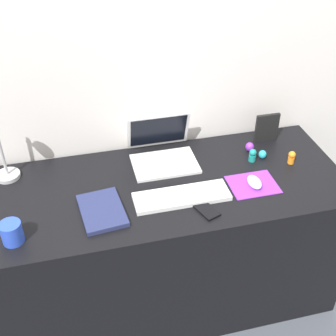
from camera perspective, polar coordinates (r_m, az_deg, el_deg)
name	(u,v)px	position (r m, az deg, el deg)	size (l,w,h in m)	color
ground_plane	(166,291)	(2.50, -0.31, -15.52)	(6.00, 6.00, 0.00)	#474C56
back_wall	(148,126)	(2.22, -2.62, 5.37)	(2.83, 0.05, 1.65)	silver
desk	(165,243)	(2.22, -0.35, -9.64)	(1.63, 0.65, 0.74)	black
laptop	(162,149)	(2.11, -0.79, 2.47)	(0.30, 0.28, 0.21)	white
keyboard	(182,197)	(1.89, 1.77, -3.68)	(0.41, 0.13, 0.02)	white
mousepad	(253,185)	(2.00, 10.81, -2.10)	(0.21, 0.17, 0.00)	purple
mouse	(254,182)	(1.99, 11.02, -1.78)	(0.06, 0.10, 0.03)	white
cell_phone	(205,209)	(1.85, 4.80, -5.26)	(0.06, 0.13, 0.01)	black
desk_lamp	(0,150)	(2.03, -20.76, 2.17)	(0.11, 0.15, 0.35)	#B7B7BC
notebook_pad	(102,210)	(1.85, -8.45, -5.40)	(0.17, 0.24, 0.02)	navy
picture_frame	(267,128)	(2.28, 12.54, 5.05)	(0.12, 0.02, 0.15)	black
coffee_mug	(12,233)	(1.78, -19.38, -7.82)	(0.08, 0.08, 0.09)	blue
toy_figurine_cyan	(263,154)	(2.17, 12.01, 1.73)	(0.04, 0.04, 0.04)	#28B7CC
toy_figurine_orange	(292,157)	(2.16, 15.56, 1.36)	(0.03, 0.03, 0.06)	orange
toy_figurine_teal	(253,155)	(2.14, 10.78, 1.64)	(0.03, 0.03, 0.06)	teal
toy_figurine_purple	(250,147)	(2.21, 10.43, 2.69)	(0.04, 0.04, 0.05)	purple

